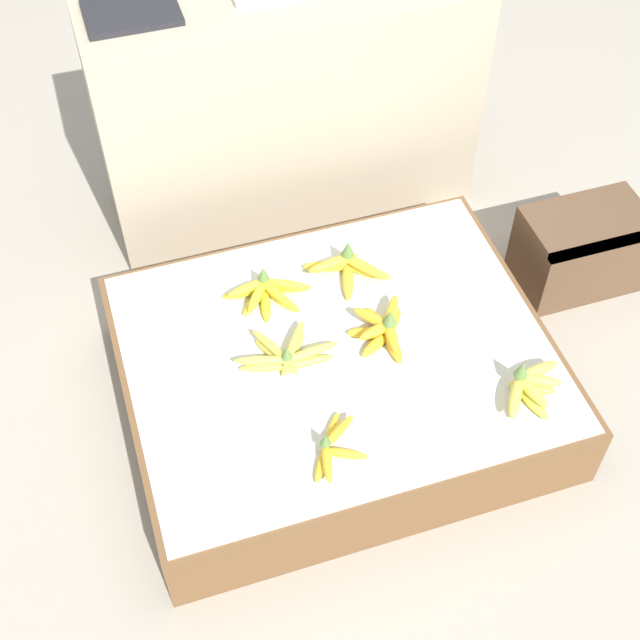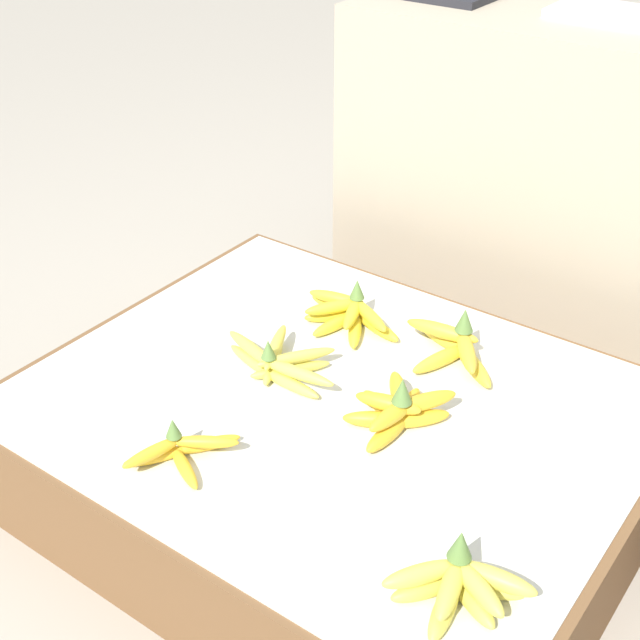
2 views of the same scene
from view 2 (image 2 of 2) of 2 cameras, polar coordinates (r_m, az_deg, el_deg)
name	(u,v)px [view 2 (image 2 of 2)]	position (r m, az deg, el deg)	size (l,w,h in m)	color
ground_plane	(334,490)	(1.81, 0.88, -10.81)	(10.00, 10.00, 0.00)	#A89E8E
display_platform	(334,447)	(1.73, 0.91, -8.11)	(1.12, 0.91, 0.22)	brown
back_vendor_table	(583,188)	(2.21, 16.47, 8.11)	(1.16, 0.40, 0.76)	tan
banana_bunch_front_midleft	(181,450)	(1.53, -8.90, -8.24)	(0.15, 0.20, 0.08)	gold
banana_bunch_front_right	(459,585)	(1.31, 8.88, -16.42)	(0.20, 0.16, 0.11)	#DBCC4C
banana_bunch_middle_midleft	(278,362)	(1.72, -2.73, -2.70)	(0.28, 0.17, 0.09)	#DBCC4C
banana_bunch_middle_midright	(398,410)	(1.59, 5.02, -5.74)	(0.18, 0.21, 0.11)	gold
banana_bunch_back_midleft	(348,314)	(1.86, 1.83, 0.40)	(0.25, 0.15, 0.10)	yellow
banana_bunch_back_midright	(454,346)	(1.77, 8.59, -1.66)	(0.24, 0.18, 0.11)	gold
foam_tray_white	(607,13)	(2.14, 17.92, 18.21)	(0.23, 0.17, 0.02)	white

